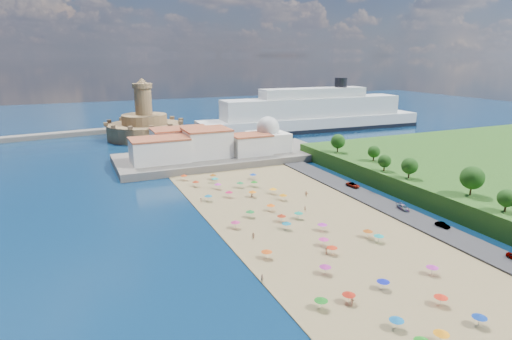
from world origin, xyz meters
name	(u,v)px	position (x,y,z in m)	size (l,w,h in m)	color
ground	(280,222)	(0.00, 0.00, 0.00)	(700.00, 700.00, 0.00)	#071938
terrace	(224,157)	(10.00, 73.00, 1.50)	(90.00, 36.00, 3.00)	#59544C
jetty	(156,146)	(-12.00, 108.00, 1.20)	(18.00, 70.00, 2.40)	#59544C
waterfront_buildings	(193,144)	(-3.05, 73.64, 7.88)	(57.00, 29.00, 11.00)	silver
domed_building	(268,137)	(30.00, 71.00, 8.97)	(16.00, 16.00, 15.00)	silver
fortress	(145,126)	(-12.00, 138.00, 6.68)	(40.00, 40.00, 32.40)	#A27851
cruise_ship	(313,115)	(84.74, 123.58, 9.10)	(141.33, 25.46, 30.74)	black
beach_parasols	(289,222)	(-0.29, -5.58, 2.15)	(31.68, 115.90, 2.20)	gray
beachgoers	(277,226)	(-3.36, -4.84, 1.12)	(36.48, 80.10, 1.84)	tan
parked_cars	(401,206)	(36.00, -6.61, 1.39)	(3.14, 63.02, 1.42)	gray
hillside_trees	(441,174)	(48.38, -8.27, 10.20)	(12.03, 111.39, 8.31)	#382314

